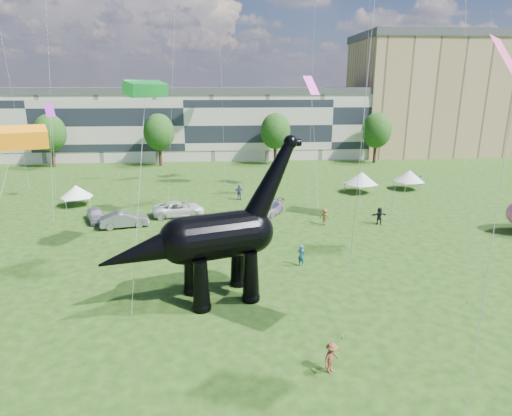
{
  "coord_description": "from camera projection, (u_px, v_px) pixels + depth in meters",
  "views": [
    {
      "loc": [
        -1.03,
        -21.55,
        13.57
      ],
      "look_at": [
        1.2,
        8.0,
        5.0
      ],
      "focal_mm": 30.0,
      "sensor_mm": 36.0,
      "label": 1
    }
  ],
  "objects": [
    {
      "name": "gazebo_near",
      "position": [
        361.0,
        178.0,
        55.3
      ],
      "size": [
        5.22,
        5.22,
        2.76
      ],
      "rotation": [
        0.0,
        0.0,
        0.42
      ],
      "color": "silver",
      "rests_on": "ground"
    },
    {
      "name": "ground",
      "position": [
        246.0,
        331.0,
        24.49
      ],
      "size": [
        220.0,
        220.0,
        0.0
      ],
      "primitive_type": "plane",
      "color": "#16330C",
      "rests_on": "ground"
    },
    {
      "name": "car_grey",
      "position": [
        125.0,
        220.0,
        42.13
      ],
      "size": [
        4.91,
        2.66,
        1.54
      ],
      "primitive_type": "imported",
      "rotation": [
        0.0,
        0.0,
        1.81
      ],
      "color": "slate",
      "rests_on": "ground"
    },
    {
      "name": "car_white",
      "position": [
        178.0,
        209.0,
        45.78
      ],
      "size": [
        5.89,
        3.47,
        1.54
      ],
      "primitive_type": "imported",
      "rotation": [
        0.0,
        0.0,
        1.75
      ],
      "color": "white",
      "rests_on": "ground"
    },
    {
      "name": "tree_far_left",
      "position": [
        50.0,
        130.0,
        71.34
      ],
      "size": [
        5.2,
        5.2,
        9.44
      ],
      "color": "#382314",
      "rests_on": "ground"
    },
    {
      "name": "gazebo_left",
      "position": [
        76.0,
        191.0,
        49.38
      ],
      "size": [
        4.52,
        4.52,
        2.44
      ],
      "rotation": [
        0.0,
        0.0,
        0.37
      ],
      "color": "white",
      "rests_on": "ground"
    },
    {
      "name": "terrace_row",
      "position": [
        187.0,
        126.0,
        81.64
      ],
      "size": [
        78.0,
        11.0,
        12.0
      ],
      "primitive_type": "cube",
      "color": "beige",
      "rests_on": "ground"
    },
    {
      "name": "dinosaur_sculpture",
      "position": [
        211.0,
        240.0,
        27.11
      ],
      "size": [
        13.2,
        5.94,
        10.88
      ],
      "rotation": [
        0.0,
        0.0,
        0.31
      ],
      "color": "black",
      "rests_on": "ground"
    },
    {
      "name": "tree_mid_left",
      "position": [
        159.0,
        129.0,
        72.64
      ],
      "size": [
        5.2,
        5.2,
        9.44
      ],
      "color": "#382314",
      "rests_on": "ground"
    },
    {
      "name": "tree_mid_right",
      "position": [
        275.0,
        128.0,
        74.09
      ],
      "size": [
        5.2,
        5.2,
        9.44
      ],
      "color": "#382314",
      "rests_on": "ground"
    },
    {
      "name": "car_dark",
      "position": [
        267.0,
        209.0,
        45.69
      ],
      "size": [
        4.41,
        5.53,
        1.5
      ],
      "primitive_type": "imported",
      "rotation": [
        0.0,
        0.0,
        -0.52
      ],
      "color": "#595960",
      "rests_on": "ground"
    },
    {
      "name": "gazebo_far",
      "position": [
        409.0,
        176.0,
        57.07
      ],
      "size": [
        4.34,
        4.34,
        2.61
      ],
      "rotation": [
        0.0,
        0.0,
        0.18
      ],
      "color": "silver",
      "rests_on": "ground"
    },
    {
      "name": "car_silver",
      "position": [
        96.0,
        215.0,
        43.99
      ],
      "size": [
        3.1,
        4.39,
        1.39
      ],
      "primitive_type": "imported",
      "rotation": [
        0.0,
        0.0,
        0.4
      ],
      "color": "silver",
      "rests_on": "ground"
    },
    {
      "name": "apartment_block",
      "position": [
        425.0,
        98.0,
        86.6
      ],
      "size": [
        28.0,
        18.0,
        22.0
      ],
      "primitive_type": "cube",
      "color": "tan",
      "rests_on": "ground"
    },
    {
      "name": "visitors",
      "position": [
        236.0,
        225.0,
        40.05
      ],
      "size": [
        58.47,
        38.82,
        1.9
      ],
      "color": "black",
      "rests_on": "ground"
    },
    {
      "name": "tree_far_right",
      "position": [
        377.0,
        128.0,
        75.4
      ],
      "size": [
        5.2,
        5.2,
        9.44
      ],
      "color": "#382314",
      "rests_on": "ground"
    }
  ]
}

